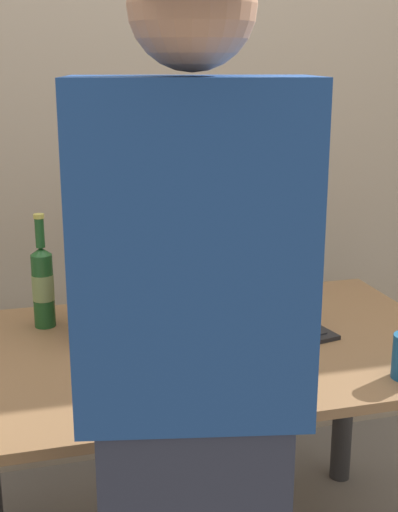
# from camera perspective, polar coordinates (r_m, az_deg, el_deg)

# --- Properties ---
(desk) EXTENTS (1.35, 0.86, 0.75)m
(desk) POSITION_cam_1_polar(r_m,az_deg,el_deg) (1.98, 0.66, -10.88)
(desk) COLOR olive
(desk) RESTS_ON ground
(laptop) EXTENTS (0.37, 0.32, 0.22)m
(laptop) POSITION_cam_1_polar(r_m,az_deg,el_deg) (2.01, 4.97, -4.71)
(laptop) COLOR black
(laptop) RESTS_ON desk
(beer_bottle_green) EXTENTS (0.07, 0.07, 0.28)m
(beer_bottle_green) POSITION_cam_1_polar(r_m,az_deg,el_deg) (2.08, -8.62, -2.49)
(beer_bottle_green) COLOR brown
(beer_bottle_green) RESTS_ON desk
(beer_bottle_amber) EXTENTS (0.07, 0.07, 0.33)m
(beer_bottle_amber) POSITION_cam_1_polar(r_m,az_deg,el_deg) (1.99, -9.68, -2.58)
(beer_bottle_amber) COLOR #333333
(beer_bottle_amber) RESTS_ON desk
(beer_bottle_dark) EXTENTS (0.06, 0.06, 0.28)m
(beer_bottle_dark) POSITION_cam_1_polar(r_m,az_deg,el_deg) (1.92, -9.05, -4.12)
(beer_bottle_dark) COLOR #472B14
(beer_bottle_dark) RESTS_ON desk
(beer_bottle_brown) EXTENTS (0.06, 0.06, 0.33)m
(beer_bottle_brown) POSITION_cam_1_polar(r_m,az_deg,el_deg) (2.06, -12.52, -2.24)
(beer_bottle_brown) COLOR #1E5123
(beer_bottle_brown) RESTS_ON desk
(person_figure) EXTENTS (0.43, 0.32, 1.70)m
(person_figure) POSITION_cam_1_polar(r_m,az_deg,el_deg) (1.29, -0.49, -12.57)
(person_figure) COLOR #2D3347
(person_figure) RESTS_ON ground
(back_wall) EXTENTS (6.00, 0.10, 2.60)m
(back_wall) POSITION_cam_1_polar(r_m,az_deg,el_deg) (2.53, -4.20, 11.27)
(back_wall) COLOR tan
(back_wall) RESTS_ON ground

